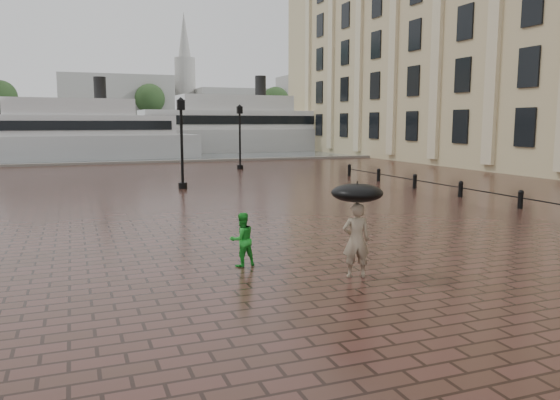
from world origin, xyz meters
The scene contains 13 objects.
ground centered at (0.00, 0.00, 0.00)m, with size 300.00×300.00×0.00m, color #3B231B.
harbour_water centered at (0.00, 92.00, 0.00)m, with size 240.00×240.00×0.00m, color #4E585F.
quay_edge centered at (0.00, 32.00, 0.00)m, with size 80.00×0.60×0.30m, color slate.
far_shore centered at (0.00, 160.00, 1.00)m, with size 300.00×60.00×2.00m, color #4C4C47.
distant_skyline centered at (48.14, 150.00, 9.45)m, with size 102.50×22.00×33.00m.
far_trees centered at (0.00, 138.00, 9.42)m, with size 188.00×8.00×13.50m.
bollard_row centered at (14.00, 6.50, 0.40)m, with size 0.22×21.22×0.73m.
street_lamps centered at (-1.50, 17.50, 2.33)m, with size 21.44×14.44×4.40m.
adult_pedestrian centered at (3.49, -3.06, 0.81)m, with size 0.59×0.39×1.62m, color gray.
child_pedestrian centered at (1.46, -1.33, 0.63)m, with size 0.61×0.48×1.26m, color green.
ferry_near centered at (-2.17, 38.75, 2.20)m, with size 22.65×7.17×7.31m.
ferry_far centered at (15.30, 46.94, 2.57)m, with size 26.28×7.27×8.55m.
umbrella centered at (3.49, -3.06, 1.83)m, with size 1.10×1.10×1.12m.
Camera 1 is at (-2.10, -13.18, 3.32)m, focal length 35.00 mm.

